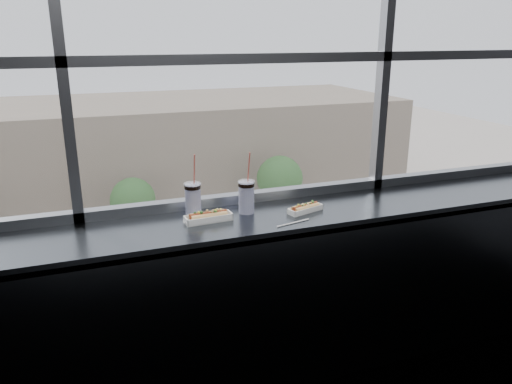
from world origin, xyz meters
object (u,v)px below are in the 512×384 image
object	(u,v)px
soda_cup_left	(193,197)
loose_straw	(293,223)
hotdog_tray_right	(305,208)
car_near_d	(300,302)
wrapper	(192,221)
pedestrian_d	(271,217)
car_near_c	(164,329)
hotdog_tray_left	(208,217)
car_far_b	(120,255)
pedestrian_c	(175,227)
pedestrian_a	(11,244)
car_far_c	(325,228)
soda_cup_right	(246,195)
tree_right	(280,179)
tree_center	(133,200)

from	to	relation	value
soda_cup_left	loose_straw	bearing A→B (deg)	-33.77
hotdog_tray_right	car_near_d	xyz separation A→B (m)	(7.83, 16.31, -11.10)
loose_straw	wrapper	distance (m)	0.58
car_near_d	pedestrian_d	world-z (taller)	pedestrian_d
hotdog_tray_right	car_near_c	bearing A→B (deg)	67.69
hotdog_tray_left	wrapper	size ratio (longest dim) A/B	2.62
car_far_b	pedestrian_c	distance (m)	5.12
pedestrian_c	pedestrian_a	bearing A→B (deg)	-1.91
car_near_c	car_far_c	bearing A→B (deg)	-51.67
soda_cup_left	car_far_c	world-z (taller)	soda_cup_left
car_near_c	soda_cup_right	bearing A→B (deg)	178.29
car_near_d	tree_right	world-z (taller)	tree_right
pedestrian_d	car_far_b	bearing A→B (deg)	15.35
tree_right	soda_cup_left	bearing A→B (deg)	-113.84
car_near_d	tree_center	xyz separation A→B (m)	(-6.16, 12.00, 2.02)
hotdog_tray_left	pedestrian_c	bearing A→B (deg)	76.58
pedestrian_c	hotdog_tray_right	bearing A→B (deg)	81.53
car_far_c	soda_cup_right	bearing A→B (deg)	147.66
soda_cup_right	car_near_c	world-z (taller)	soda_cup_right
car_near_c	tree_center	world-z (taller)	tree_center
hotdog_tray_left	soda_cup_left	distance (m)	0.17
wrapper	tree_right	world-z (taller)	wrapper
soda_cup_left	wrapper	xyz separation A→B (m)	(-0.04, -0.14, -0.10)
wrapper	tree_center	bearing A→B (deg)	85.23
pedestrian_c	pedestrian_d	distance (m)	6.55
tree_center	car_far_b	bearing A→B (deg)	-108.56
soda_cup_right	pedestrian_d	xyz separation A→B (m)	(11.00, 27.04, -11.04)
soda_cup_left	loose_straw	xyz separation A→B (m)	(0.50, -0.34, -0.11)
car_far_b	car_near_d	bearing A→B (deg)	-131.26
pedestrian_a	pedestrian_c	bearing A→B (deg)	-91.91
hotdog_tray_left	pedestrian_d	world-z (taller)	hotdog_tray_left
car_far_b	tree_center	size ratio (longest dim) A/B	1.46
hotdog_tray_left	pedestrian_c	distance (m)	30.19
hotdog_tray_right	soda_cup_left	xyz separation A→B (m)	(-0.66, 0.18, 0.09)
car_near_d	car_near_c	distance (m)	6.41
hotdog_tray_right	soda_cup_left	bearing A→B (deg)	147.34
soda_cup_left	car_near_c	distance (m)	19.75
car_near_c	car_near_d	bearing A→B (deg)	-85.52
hotdog_tray_right	car_far_c	bearing A→B (deg)	43.89
pedestrian_a	tree_right	distance (m)	17.55
car_far_b	pedestrian_d	xyz separation A→B (m)	(10.33, 2.84, 0.02)
hotdog_tray_left	pedestrian_a	bearing A→B (deg)	96.46
wrapper	car_far_b	distance (m)	26.65
car_far_b	car_far_c	xyz separation A→B (m)	(13.02, 0.00, -0.09)
hotdog_tray_right	loose_straw	xyz separation A→B (m)	(-0.15, -0.16, -0.02)
car_far_b	pedestrian_d	bearing A→B (deg)	-69.07
car_far_c	pedestrian_c	size ratio (longest dim) A/B	2.96
hotdog_tray_left	hotdog_tray_right	bearing A→B (deg)	-8.09
loose_straw	tree_right	xyz separation A→B (m)	(11.92, 28.47, -8.66)
pedestrian_a	car_far_b	bearing A→B (deg)	-122.18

